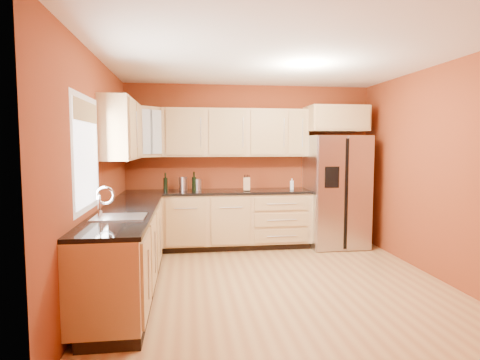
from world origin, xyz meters
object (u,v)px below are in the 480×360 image
Objects in this scene: canister_left at (183,184)px; knife_block at (247,184)px; refrigerator at (336,191)px; wine_bottle_a at (165,182)px; soap_dispenser at (292,184)px.

canister_left reaches higher than knife_block.
refrigerator is 8.71× the size of knife_block.
refrigerator reaches higher than knife_block.
knife_block is at bearing -179.81° from refrigerator.
wine_bottle_a is 1.26m from knife_block.
refrigerator is 0.73m from soap_dispenser.
wine_bottle_a is at bearing 179.72° from soap_dispenser.
wine_bottle_a is 1.41× the size of knife_block.
knife_block is at bearing -174.83° from soap_dispenser.
refrigerator is 2.44m from canister_left.
canister_left is at bearing -178.90° from knife_block.
wine_bottle_a reaches higher than canister_left.
refrigerator is 2.71m from wine_bottle_a.
wine_bottle_a is 1.62× the size of soap_dispenser.
wine_bottle_a is at bearing -176.18° from knife_block.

